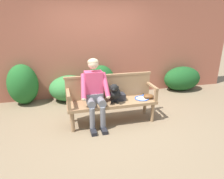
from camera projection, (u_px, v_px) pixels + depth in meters
The scene contains 15 objects.
ground_plane at pixel (112, 121), 4.16m from camera, with size 40.00×40.00×0.00m, color #7A664C.
brick_garden_fence at pixel (95, 44), 5.35m from camera, with size 8.00×0.30×2.77m, color #9E5642.
hedge_bush_far_left at pixel (182, 79), 5.92m from camera, with size 1.11×0.68×0.71m, color #194C1E.
hedge_bush_mid_right at pixel (69, 88), 5.17m from camera, with size 1.00×0.81×0.65m, color #337538.
hedge_bush_mid_left at pixel (101, 81), 5.38m from camera, with size 0.76×0.59×0.87m, color #194C1E.
hedge_bush_far_right at pixel (23, 84), 4.91m from camera, with size 0.72×0.71×1.00m, color #1E5B23.
garden_bench at pixel (112, 104), 4.03m from camera, with size 1.77×0.51×0.45m.
bench_backrest at pixel (109, 86), 4.13m from camera, with size 1.81×0.06×0.50m.
bench_armrest_left_end at pixel (68, 97), 3.66m from camera, with size 0.06×0.51×0.28m.
bench_armrest_right_end at pixel (154, 90), 4.07m from camera, with size 0.06×0.51×0.28m.
person_seated at pixel (95, 90), 3.83m from camera, with size 0.56×0.65×1.32m.
dog_on_bench at pixel (115, 93), 3.89m from camera, with size 0.30×0.41×0.41m.
tennis_racket at pixel (142, 98), 4.16m from camera, with size 0.42×0.57×0.03m.
baseball_glove at pixel (149, 96), 4.15m from camera, with size 0.22×0.17×0.09m, color brown.
sports_bag at pixel (118, 97), 4.05m from camera, with size 0.28×0.20×0.14m, color #232328.
Camera 1 is at (-0.93, -3.59, 2.00)m, focal length 32.19 mm.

